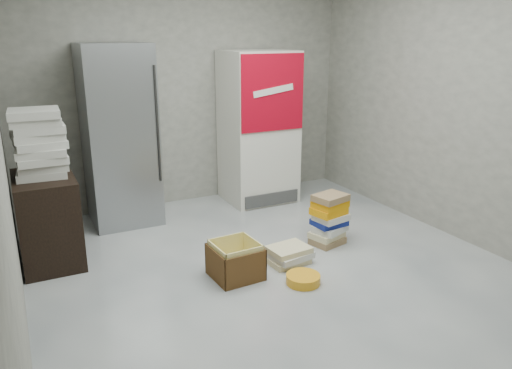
{
  "coord_description": "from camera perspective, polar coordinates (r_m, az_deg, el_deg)",
  "views": [
    {
      "loc": [
        -1.93,
        -3.16,
        2.01
      ],
      "look_at": [
        0.0,
        0.7,
        0.68
      ],
      "focal_mm": 35.0,
      "sensor_mm": 36.0,
      "label": 1
    }
  ],
  "objects": [
    {
      "name": "cardboard_box",
      "position": [
        4.28,
        -2.36,
        -8.93
      ],
      "size": [
        0.41,
        0.41,
        0.31
      ],
      "rotation": [
        0.0,
        0.0,
        0.06
      ],
      "color": "yellow",
      "rests_on": "ground"
    },
    {
      "name": "wood_shelf",
      "position": [
        4.84,
        -22.68,
        -3.67
      ],
      "size": [
        0.5,
        0.8,
        0.8
      ],
      "primitive_type": "cube",
      "color": "black",
      "rests_on": "ground"
    },
    {
      "name": "phonebook_stack_main",
      "position": [
        4.92,
        8.37,
        -3.93
      ],
      "size": [
        0.4,
        0.34,
        0.51
      ],
      "rotation": [
        0.0,
        0.0,
        0.22
      ],
      "color": "olive",
      "rests_on": "ground"
    },
    {
      "name": "supply_box_stack",
      "position": [
        4.66,
        -23.54,
        4.36
      ],
      "size": [
        0.44,
        0.45,
        0.58
      ],
      "color": "silver",
      "rests_on": "wood_shelf"
    },
    {
      "name": "room_shell",
      "position": [
        3.71,
        4.95,
        13.81
      ],
      "size": [
        4.04,
        5.04,
        2.82
      ],
      "color": "#9D9A8D",
      "rests_on": "ground"
    },
    {
      "name": "bucket_lid",
      "position": [
        4.23,
        5.41,
        -10.71
      ],
      "size": [
        0.33,
        0.33,
        0.08
      ],
      "primitive_type": "cylinder",
      "rotation": [
        0.0,
        0.0,
        0.17
      ],
      "color": "orange",
      "rests_on": "ground"
    },
    {
      "name": "coke_cooler",
      "position": [
        6.03,
        0.28,
        6.56
      ],
      "size": [
        0.8,
        0.73,
        1.8
      ],
      "color": "silver",
      "rests_on": "ground"
    },
    {
      "name": "steel_fridge",
      "position": [
        5.49,
        -15.35,
        5.4
      ],
      "size": [
        0.7,
        0.72,
        1.9
      ],
      "color": "#AEB0B6",
      "rests_on": "ground"
    },
    {
      "name": "ground",
      "position": [
        4.21,
        4.32,
        -11.39
      ],
      "size": [
        5.0,
        5.0,
        0.0
      ],
      "primitive_type": "plane",
      "color": "beige",
      "rests_on": "ground"
    },
    {
      "name": "phonebook_stack_side",
      "position": [
        4.55,
        3.79,
        -8.02
      ],
      "size": [
        0.4,
        0.34,
        0.16
      ],
      "rotation": [
        0.0,
        0.0,
        0.11
      ],
      "color": "beige",
      "rests_on": "ground"
    }
  ]
}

